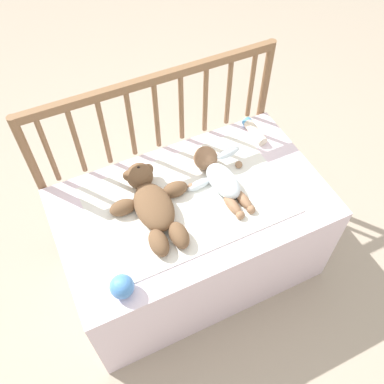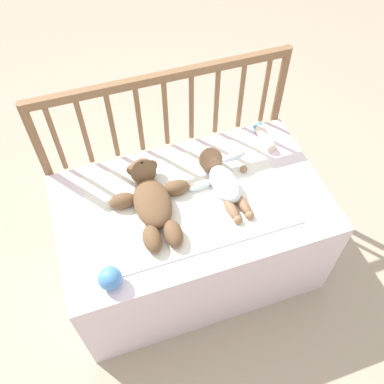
% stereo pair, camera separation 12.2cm
% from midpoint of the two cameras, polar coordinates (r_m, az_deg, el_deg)
% --- Properties ---
extents(ground_plane, '(12.00, 12.00, 0.00)m').
position_cam_midpoint_polar(ground_plane, '(2.20, 1.64, -9.46)').
color(ground_plane, tan).
extents(crib_mattress, '(1.12, 0.66, 0.53)m').
position_cam_midpoint_polar(crib_mattress, '(1.97, 1.82, -5.88)').
color(crib_mattress, silver).
rests_on(crib_mattress, ground_plane).
extents(crib_rail, '(1.12, 0.04, 0.91)m').
position_cam_midpoint_polar(crib_rail, '(1.89, -1.59, 8.81)').
color(crib_rail, brown).
rests_on(crib_rail, ground_plane).
extents(blanket, '(0.80, 0.51, 0.01)m').
position_cam_midpoint_polar(blanket, '(1.76, 1.48, -1.09)').
color(blanket, white).
rests_on(blanket, crib_mattress).
extents(teddy_bear, '(0.33, 0.44, 0.11)m').
position_cam_midpoint_polar(teddy_bear, '(1.71, -3.38, -1.09)').
color(teddy_bear, brown).
rests_on(teddy_bear, crib_mattress).
extents(baby, '(0.28, 0.37, 0.10)m').
position_cam_midpoint_polar(baby, '(1.78, 5.92, 1.75)').
color(baby, white).
rests_on(baby, crib_mattress).
extents(baby_bottle, '(0.05, 0.18, 0.05)m').
position_cam_midpoint_polar(baby_bottle, '(2.01, 11.25, 7.37)').
color(baby_bottle, '#F4E5CC').
rests_on(baby_bottle, crib_mattress).
extents(toy_ball, '(0.09, 0.09, 0.09)m').
position_cam_midpoint_polar(toy_ball, '(1.54, -8.64, -11.42)').
color(toy_ball, '#4C8CDB').
rests_on(toy_ball, crib_mattress).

